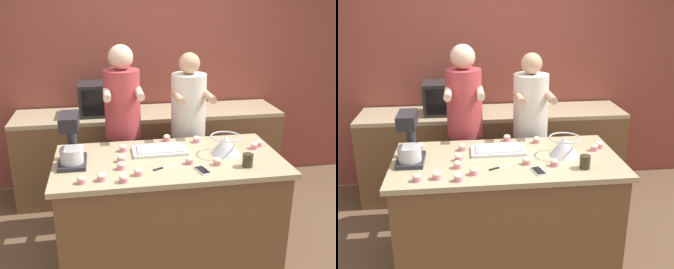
% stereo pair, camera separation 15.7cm
% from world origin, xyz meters
% --- Properties ---
extents(ground_plane, '(16.00, 16.00, 0.00)m').
position_xyz_m(ground_plane, '(0.00, 0.00, 0.00)').
color(ground_plane, brown).
extents(back_wall, '(10.00, 0.06, 2.70)m').
position_xyz_m(back_wall, '(0.00, 1.60, 1.35)').
color(back_wall, brown).
rests_on(back_wall, ground_plane).
extents(island_counter, '(1.74, 0.88, 0.92)m').
position_xyz_m(island_counter, '(0.00, 0.00, 0.46)').
color(island_counter, brown).
rests_on(island_counter, ground_plane).
extents(back_counter, '(2.80, 0.60, 0.93)m').
position_xyz_m(back_counter, '(0.00, 1.25, 0.47)').
color(back_counter, brown).
rests_on(back_counter, ground_plane).
extents(person_left, '(0.34, 0.50, 1.71)m').
position_xyz_m(person_left, '(-0.30, 0.69, 0.91)').
color(person_left, '#232328').
rests_on(person_left, ground_plane).
extents(person_right, '(0.34, 0.50, 1.62)m').
position_xyz_m(person_right, '(0.30, 0.69, 0.86)').
color(person_right, '#33384C').
rests_on(person_right, ground_plane).
extents(stand_mixer, '(0.20, 0.30, 0.39)m').
position_xyz_m(stand_mixer, '(-0.72, 0.01, 1.09)').
color(stand_mixer, '#232328').
rests_on(stand_mixer, island_counter).
extents(mixing_bowl, '(0.25, 0.25, 0.15)m').
position_xyz_m(mixing_bowl, '(0.46, 0.02, 1.00)').
color(mixing_bowl, '#BCBCC1').
rests_on(mixing_bowl, island_counter).
extents(baking_tray, '(0.43, 0.23, 0.04)m').
position_xyz_m(baking_tray, '(-0.05, 0.14, 0.93)').
color(baking_tray, silver).
rests_on(baking_tray, island_counter).
extents(microwave_oven, '(0.47, 0.36, 0.33)m').
position_xyz_m(microwave_oven, '(-0.48, 1.25, 1.10)').
color(microwave_oven, black).
rests_on(microwave_oven, back_counter).
extents(cell_phone, '(0.10, 0.16, 0.01)m').
position_xyz_m(cell_phone, '(0.20, -0.27, 0.92)').
color(cell_phone, silver).
rests_on(cell_phone, island_counter).
extents(drinking_glass, '(0.08, 0.08, 0.10)m').
position_xyz_m(drinking_glass, '(0.54, -0.24, 0.96)').
color(drinking_glass, '#332D1E').
rests_on(drinking_glass, island_counter).
extents(knife, '(0.21, 0.11, 0.01)m').
position_xyz_m(knife, '(-0.06, -0.16, 0.92)').
color(knife, '#BCBCC1').
rests_on(knife, island_counter).
extents(cupcake_0, '(0.06, 0.06, 0.06)m').
position_xyz_m(cupcake_0, '(-0.52, -0.30, 0.94)').
color(cupcake_0, '#D17084').
rests_on(cupcake_0, island_counter).
extents(cupcake_1, '(0.06, 0.06, 0.06)m').
position_xyz_m(cupcake_1, '(-0.26, -0.26, 0.94)').
color(cupcake_1, '#D17084').
rests_on(cupcake_1, island_counter).
extents(cupcake_2, '(0.06, 0.06, 0.06)m').
position_xyz_m(cupcake_2, '(0.72, 0.08, 0.94)').
color(cupcake_2, '#D17084').
rests_on(cupcake_2, island_counter).
extents(cupcake_3, '(0.06, 0.06, 0.06)m').
position_xyz_m(cupcake_3, '(-0.37, 0.00, 0.94)').
color(cupcake_3, '#D17084').
rests_on(cupcake_3, island_counter).
extents(cupcake_4, '(0.06, 0.06, 0.06)m').
position_xyz_m(cupcake_4, '(0.13, -0.12, 0.94)').
color(cupcake_4, '#D17084').
rests_on(cupcake_4, island_counter).
extents(cupcake_5, '(0.06, 0.06, 0.06)m').
position_xyz_m(cupcake_5, '(0.78, 0.13, 0.94)').
color(cupcake_5, '#D17084').
rests_on(cupcake_5, island_counter).
extents(cupcake_6, '(0.06, 0.06, 0.06)m').
position_xyz_m(cupcake_6, '(-0.37, -0.35, 0.94)').
color(cupcake_6, '#D17084').
rests_on(cupcake_6, island_counter).
extents(cupcake_7, '(0.06, 0.06, 0.06)m').
position_xyz_m(cupcake_7, '(0.29, 0.31, 0.94)').
color(cupcake_7, '#D17084').
rests_on(cupcake_7, island_counter).
extents(cupcake_8, '(0.06, 0.06, 0.06)m').
position_xyz_m(cupcake_8, '(-0.68, 0.27, 0.94)').
color(cupcake_8, '#D17084').
rests_on(cupcake_8, island_counter).
extents(cupcake_9, '(0.06, 0.06, 0.06)m').
position_xyz_m(cupcake_9, '(-0.65, -0.32, 0.94)').
color(cupcake_9, '#D17084').
rests_on(cupcake_9, island_counter).
extents(cupcake_10, '(0.06, 0.06, 0.06)m').
position_xyz_m(cupcake_10, '(-0.34, 0.21, 0.94)').
color(cupcake_10, '#D17084').
rests_on(cupcake_10, island_counter).
extents(cupcake_11, '(0.06, 0.06, 0.06)m').
position_xyz_m(cupcake_11, '(-0.38, -0.13, 0.94)').
color(cupcake_11, '#D17084').
rests_on(cupcake_11, island_counter).
extents(cupcake_12, '(0.06, 0.06, 0.06)m').
position_xyz_m(cupcake_12, '(0.33, -0.18, 0.94)').
color(cupcake_12, '#D17084').
rests_on(cupcake_12, island_counter).
extents(cupcake_13, '(0.06, 0.06, 0.06)m').
position_xyz_m(cupcake_13, '(0.05, 0.39, 0.94)').
color(cupcake_13, '#D17084').
rests_on(cupcake_13, island_counter).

